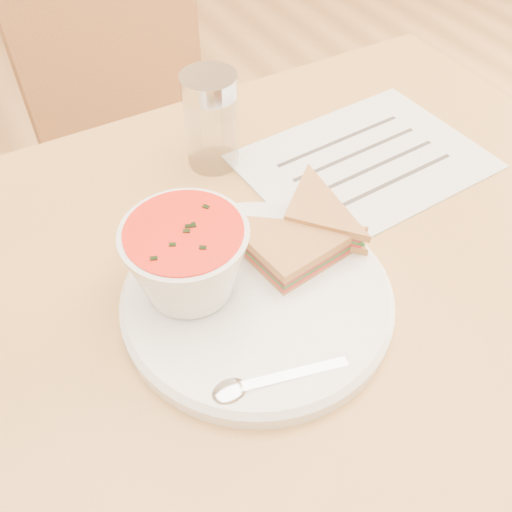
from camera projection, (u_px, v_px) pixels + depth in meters
floor at (259, 507)px, 1.18m from camera, size 5.00×6.00×0.01m
dining_table at (260, 426)px, 0.90m from camera, size 1.00×0.70×0.75m
chair_far at (173, 187)px, 1.20m from camera, size 0.44×0.44×0.87m
plate at (257, 299)px, 0.59m from camera, size 0.29×0.29×0.02m
soup_bowl at (188, 262)px, 0.56m from camera, size 0.13×0.13×0.09m
sandwich_half_a at (284, 289)px, 0.57m from camera, size 0.13×0.13×0.04m
sandwich_half_b at (283, 226)px, 0.62m from camera, size 0.13×0.13×0.03m
spoon at (284, 377)px, 0.51m from camera, size 0.17×0.07×0.01m
paper_menu at (364, 162)px, 0.75m from camera, size 0.32×0.24×0.00m
condiment_shaker at (211, 121)px, 0.71m from camera, size 0.07×0.07×0.13m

